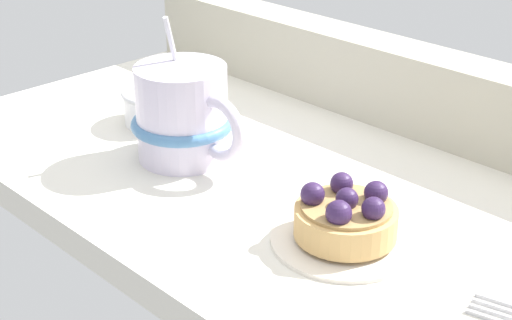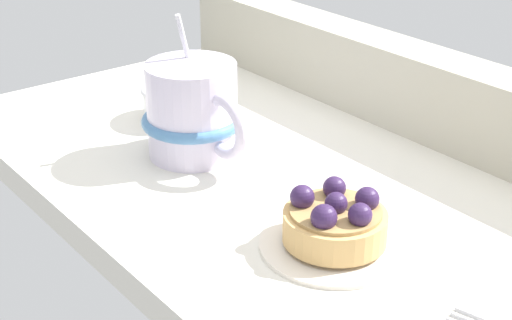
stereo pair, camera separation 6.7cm
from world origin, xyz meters
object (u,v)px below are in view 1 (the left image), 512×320
at_px(dessert_plate, 345,239).
at_px(sugar_bowl, 158,105).
at_px(coffee_mug, 184,115).
at_px(raspberry_tart, 346,216).

relative_size(dessert_plate, sugar_bowl, 1.56).
xyz_separation_m(dessert_plate, coffee_mug, (-0.21, 0.01, 0.04)).
bearing_deg(sugar_bowl, coffee_mug, -22.16).
bearing_deg(dessert_plate, raspberry_tart, -30.86).
distance_m(raspberry_tart, sugar_bowl, 0.30).
bearing_deg(raspberry_tart, sugar_bowl, 171.21).
bearing_deg(raspberry_tart, dessert_plate, 149.14).
relative_size(coffee_mug, sugar_bowl, 1.81).
bearing_deg(raspberry_tart, coffee_mug, 177.33).
bearing_deg(dessert_plate, coffee_mug, 177.35).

